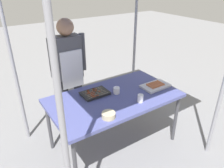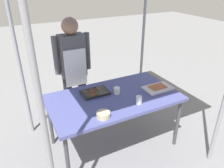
% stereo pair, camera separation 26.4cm
% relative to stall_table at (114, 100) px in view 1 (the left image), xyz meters
% --- Properties ---
extents(ground_plane, '(18.00, 18.00, 0.00)m').
position_rel_stall_table_xyz_m(ground_plane, '(0.00, 0.00, -0.70)').
color(ground_plane, slate).
extents(stall_table, '(1.60, 0.90, 0.75)m').
position_rel_stall_table_xyz_m(stall_table, '(0.00, 0.00, 0.00)').
color(stall_table, '#4C518C').
rests_on(stall_table, ground).
extents(tray_grilled_sausages, '(0.37, 0.23, 0.05)m').
position_rel_stall_table_xyz_m(tray_grilled_sausages, '(0.59, -0.10, 0.07)').
color(tray_grilled_sausages, silver).
rests_on(tray_grilled_sausages, stall_table).
extents(tray_meat_skewers, '(0.34, 0.23, 0.04)m').
position_rel_stall_table_xyz_m(tray_meat_skewers, '(-0.18, 0.17, 0.07)').
color(tray_meat_skewers, black).
rests_on(tray_meat_skewers, stall_table).
extents(condiment_bowl, '(0.15, 0.15, 0.06)m').
position_rel_stall_table_xyz_m(condiment_bowl, '(-0.30, -0.34, 0.08)').
color(condiment_bowl, '#BFB28C').
rests_on(condiment_bowl, stall_table).
extents(drink_cup_near_edge, '(0.08, 0.08, 0.08)m').
position_rel_stall_table_xyz_m(drink_cup_near_edge, '(0.07, 0.05, 0.09)').
color(drink_cup_near_edge, white).
rests_on(drink_cup_near_edge, stall_table).
extents(drink_cup_by_wok, '(0.07, 0.07, 0.10)m').
position_rel_stall_table_xyz_m(drink_cup_by_wok, '(0.18, -0.28, 0.10)').
color(drink_cup_by_wok, white).
rests_on(drink_cup_by_wok, stall_table).
extents(vendor_woman, '(0.52, 0.23, 1.62)m').
position_rel_stall_table_xyz_m(vendor_woman, '(-0.27, 0.70, 0.26)').
color(vendor_woman, black).
rests_on(vendor_woman, ground).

